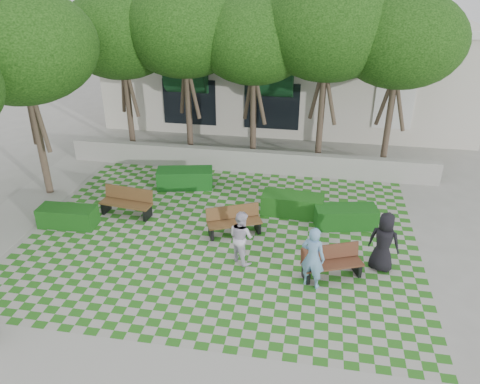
% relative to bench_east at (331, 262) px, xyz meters
% --- Properties ---
extents(ground, '(90.00, 90.00, 0.00)m').
position_rel_bench_east_xyz_m(ground, '(-3.37, 0.38, -0.42)').
color(ground, gray).
rests_on(ground, ground).
extents(lawn, '(12.00, 12.00, 0.00)m').
position_rel_bench_east_xyz_m(lawn, '(-3.37, 1.38, -0.42)').
color(lawn, '#2B721E').
rests_on(lawn, ground).
extents(sidewalk_south, '(16.00, 2.00, 0.01)m').
position_rel_bench_east_xyz_m(sidewalk_south, '(-3.37, -4.32, -0.42)').
color(sidewalk_south, '#9E9B93').
rests_on(sidewalk_south, ground).
extents(sidewalk_west, '(2.00, 12.00, 0.01)m').
position_rel_bench_east_xyz_m(sidewalk_west, '(-10.57, 1.38, -0.42)').
color(sidewalk_west, '#9E9B93').
rests_on(sidewalk_west, ground).
extents(retaining_wall, '(15.00, 0.36, 0.90)m').
position_rel_bench_east_xyz_m(retaining_wall, '(-3.37, 6.58, 0.03)').
color(retaining_wall, '#9E9B93').
rests_on(retaining_wall, ground).
extents(bench_east, '(1.75, 1.13, 0.88)m').
position_rel_bench_east_xyz_m(bench_east, '(0.00, 0.00, 0.00)').
color(bench_east, '#522D1C').
rests_on(bench_east, ground).
extents(bench_mid, '(1.79, 1.22, 0.90)m').
position_rel_bench_east_xyz_m(bench_mid, '(-3.03, 1.71, 0.01)').
color(bench_mid, brown).
rests_on(bench_mid, ground).
extents(bench_west, '(1.84, 0.81, 0.93)m').
position_rel_bench_east_xyz_m(bench_west, '(-6.84, 2.29, 0.03)').
color(bench_west, brown).
rests_on(bench_west, ground).
extents(hedge_east, '(2.09, 1.17, 0.69)m').
position_rel_bench_east_xyz_m(hedge_east, '(0.46, 2.76, -0.08)').
color(hedge_east, '#134814').
rests_on(hedge_east, ground).
extents(hedge_midright, '(2.11, 0.95, 0.72)m').
position_rel_bench_east_xyz_m(hedge_midright, '(-1.30, 3.27, -0.06)').
color(hedge_midright, '#174E14').
rests_on(hedge_midright, ground).
extents(hedge_midleft, '(2.20, 1.24, 0.73)m').
position_rel_bench_east_xyz_m(hedge_midleft, '(-5.48, 4.67, -0.06)').
color(hedge_midleft, '#134918').
rests_on(hedge_midleft, ground).
extents(hedge_west, '(1.88, 0.81, 0.65)m').
position_rel_bench_east_xyz_m(hedge_west, '(-8.46, 1.26, -0.10)').
color(hedge_west, '#134612').
rests_on(hedge_west, ground).
extents(person_blue, '(0.76, 0.63, 1.79)m').
position_rel_bench_east_xyz_m(person_blue, '(-0.52, -0.54, 0.47)').
color(person_blue, '#71A2CF').
rests_on(person_blue, ground).
extents(person_dark, '(1.00, 0.82, 1.77)m').
position_rel_bench_east_xyz_m(person_dark, '(1.38, 0.56, 0.46)').
color(person_dark, black).
rests_on(person_dark, ground).
extents(person_white, '(0.99, 0.97, 1.61)m').
position_rel_bench_east_xyz_m(person_white, '(-2.55, 0.27, 0.38)').
color(person_white, silver).
rests_on(person_white, ground).
extents(tree_row, '(17.70, 13.40, 7.41)m').
position_rel_bench_east_xyz_m(tree_row, '(-5.23, 6.33, 4.76)').
color(tree_row, '#47382B').
rests_on(tree_row, ground).
extents(building, '(18.00, 8.92, 5.15)m').
position_rel_bench_east_xyz_m(building, '(-2.44, 14.46, 2.10)').
color(building, beige).
rests_on(building, ground).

